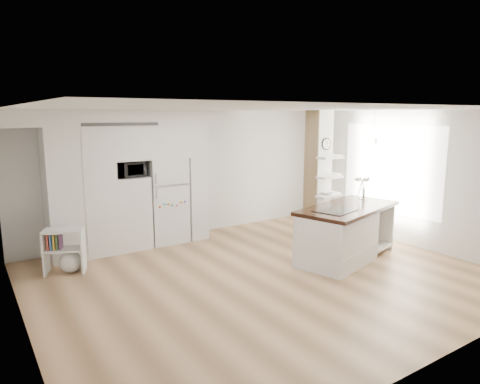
# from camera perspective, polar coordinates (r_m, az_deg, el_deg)

# --- Properties ---
(floor) EXTENTS (7.00, 6.00, 0.01)m
(floor) POSITION_cam_1_polar(r_m,az_deg,el_deg) (7.16, 3.13, -11.10)
(floor) COLOR tan
(floor) RESTS_ON ground
(room) EXTENTS (7.04, 6.04, 2.72)m
(room) POSITION_cam_1_polar(r_m,az_deg,el_deg) (6.71, 3.28, 3.81)
(room) COLOR white
(room) RESTS_ON ground
(cabinet_wall) EXTENTS (4.00, 0.71, 2.70)m
(cabinet_wall) POSITION_cam_1_polar(r_m,az_deg,el_deg) (8.49, -15.69, 2.43)
(cabinet_wall) COLOR white
(cabinet_wall) RESTS_ON floor
(refrigerator) EXTENTS (0.78, 0.69, 1.75)m
(refrigerator) POSITION_cam_1_polar(r_m,az_deg,el_deg) (8.92, -9.87, -1.08)
(refrigerator) COLOR white
(refrigerator) RESTS_ON floor
(column) EXTENTS (0.69, 0.90, 2.70)m
(column) POSITION_cam_1_polar(r_m,az_deg,el_deg) (9.17, 11.02, 2.21)
(column) COLOR silver
(column) RESTS_ON floor
(window) EXTENTS (0.00, 2.40, 2.40)m
(window) POSITION_cam_1_polar(r_m,az_deg,el_deg) (9.42, 19.41, 2.94)
(window) COLOR white
(window) RESTS_ON room
(pendant_light) EXTENTS (0.12, 0.12, 0.10)m
(pendant_light) POSITION_cam_1_polar(r_m,az_deg,el_deg) (7.92, 12.64, 6.49)
(pendant_light) COLOR white
(pendant_light) RESTS_ON room
(kitchen_island) EXTENTS (2.36, 1.57, 1.54)m
(kitchen_island) POSITION_cam_1_polar(r_m,az_deg,el_deg) (7.88, 13.24, -5.49)
(kitchen_island) COLOR white
(kitchen_island) RESTS_ON floor
(bookshelf) EXTENTS (0.72, 0.58, 0.75)m
(bookshelf) POSITION_cam_1_polar(r_m,az_deg,el_deg) (7.75, -22.14, -7.65)
(bookshelf) COLOR white
(bookshelf) RESTS_ON floor
(floor_plant_a) EXTENTS (0.29, 0.25, 0.47)m
(floor_plant_a) POSITION_cam_1_polar(r_m,az_deg,el_deg) (9.61, 14.81, -4.38)
(floor_plant_a) COLOR #2D7132
(floor_plant_a) RESTS_ON floor
(floor_plant_b) EXTENTS (0.38, 0.38, 0.54)m
(floor_plant_b) POSITION_cam_1_polar(r_m,az_deg,el_deg) (10.34, 9.66, -2.95)
(floor_plant_b) COLOR #2D7132
(floor_plant_b) RESTS_ON floor
(microwave) EXTENTS (0.54, 0.37, 0.30)m
(microwave) POSITION_cam_1_polar(r_m,az_deg,el_deg) (8.49, -14.50, 2.92)
(microwave) COLOR #2D2D2D
(microwave) RESTS_ON cabinet_wall
(shelf_plant) EXTENTS (0.27, 0.23, 0.30)m
(shelf_plant) POSITION_cam_1_polar(r_m,az_deg,el_deg) (9.44, 11.44, 3.48)
(shelf_plant) COLOR #2D7132
(shelf_plant) RESTS_ON column
(decor_bowl) EXTENTS (0.22, 0.22, 0.05)m
(decor_bowl) POSITION_cam_1_polar(r_m,az_deg,el_deg) (9.01, 11.61, -0.21)
(decor_bowl) COLOR white
(decor_bowl) RESTS_ON column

